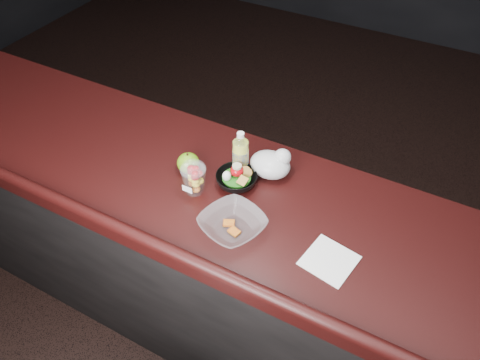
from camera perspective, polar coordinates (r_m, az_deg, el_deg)
name	(u,v)px	position (r m, az deg, el deg)	size (l,w,h in m)	color
room_shell	(161,21)	(1.11, -9.59, 18.53)	(8.00, 8.00, 8.00)	black
counter	(233,270)	(2.18, -0.88, -10.94)	(4.06, 0.71, 1.02)	black
lemonade_bottle	(241,156)	(1.82, 0.07, 2.96)	(0.06, 0.06, 0.19)	#E1EC3D
fruit_cup	(194,177)	(1.76, -5.67, 0.36)	(0.10, 0.10, 0.14)	white
green_apple	(188,163)	(1.86, -6.33, 2.07)	(0.09, 0.09, 0.09)	#467A0E
plastic_bag	(272,164)	(1.83, 3.88, 2.00)	(0.16, 0.13, 0.12)	silver
snack_bowl	(236,179)	(1.80, -0.46, 0.17)	(0.21, 0.21, 0.09)	black
takeout_bowl	(232,224)	(1.65, -0.93, -5.43)	(0.28, 0.28, 0.05)	silver
paper_napkin	(329,260)	(1.61, 10.84, -9.60)	(0.16, 0.16, 0.00)	white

